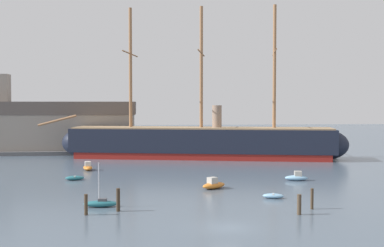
% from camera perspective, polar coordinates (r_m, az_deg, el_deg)
% --- Properties ---
extents(ground_plane, '(400.00, 400.00, 0.00)m').
position_cam_1_polar(ground_plane, '(43.46, 3.98, -11.85)').
color(ground_plane, '#4C5B6B').
extents(tall_ship, '(59.83, 18.37, 29.11)m').
position_cam_1_polar(tall_ship, '(95.54, 1.07, -2.14)').
color(tall_ship, maroon).
rests_on(tall_ship, ground).
extents(sailboat_foreground_left, '(3.56, 1.20, 4.58)m').
position_cam_1_polar(sailboat_foreground_left, '(52.39, -10.43, -9.00)').
color(sailboat_foreground_left, '#236670').
rests_on(sailboat_foreground_left, ground).
extents(dinghy_foreground_right, '(2.54, 1.59, 0.56)m').
position_cam_1_polar(dinghy_foreground_right, '(56.85, 9.31, -8.20)').
color(dinghy_foreground_right, '#7FB2D6').
rests_on(dinghy_foreground_right, ground).
extents(motorboat_near_centre, '(3.66, 3.10, 1.45)m').
position_cam_1_polar(motorboat_near_centre, '(62.29, 2.49, -7.03)').
color(motorboat_near_centre, orange).
rests_on(motorboat_near_centre, ground).
extents(dinghy_mid_left, '(2.65, 1.40, 0.60)m').
position_cam_1_polar(dinghy_mid_left, '(70.94, -13.32, -6.10)').
color(dinghy_mid_left, '#236670').
rests_on(dinghy_mid_left, ground).
extents(motorboat_mid_right, '(3.29, 1.81, 1.31)m').
position_cam_1_polar(motorboat_mid_right, '(70.17, 11.92, -6.05)').
color(motorboat_mid_right, '#7FB2D6').
rests_on(motorboat_mid_right, ground).
extents(motorboat_alongside_bow, '(1.96, 3.54, 1.41)m').
position_cam_1_polar(motorboat_alongside_bow, '(80.79, -11.87, -4.92)').
color(motorboat_alongside_bow, orange).
rests_on(motorboat_alongside_bow, ground).
extents(motorboat_far_right, '(4.52, 3.71, 1.77)m').
position_cam_1_polar(motorboat_far_right, '(101.38, 15.37, -3.41)').
color(motorboat_far_right, silver).
rests_on(motorboat_far_right, ground).
extents(dinghy_distant_centre, '(2.52, 3.00, 0.66)m').
position_cam_1_polar(dinghy_distant_centre, '(105.24, -1.95, -3.28)').
color(dinghy_distant_centre, gray).
rests_on(dinghy_distant_centre, ground).
extents(mooring_piling_nearest, '(0.41, 0.41, 1.96)m').
position_cam_1_polar(mooring_piling_nearest, '(49.07, 12.20, -9.08)').
color(mooring_piling_nearest, '#4C3D2D').
rests_on(mooring_piling_nearest, ground).
extents(mooring_piling_left_pair, '(0.38, 0.38, 2.29)m').
position_cam_1_polar(mooring_piling_left_pair, '(49.93, -8.47, -8.66)').
color(mooring_piling_left_pair, '#382B1E').
rests_on(mooring_piling_left_pair, ground).
extents(mooring_piling_right_pair, '(0.30, 0.30, 2.10)m').
position_cam_1_polar(mooring_piling_right_pair, '(51.86, 13.61, -8.39)').
color(mooring_piling_right_pair, '#423323').
rests_on(mooring_piling_right_pair, ground).
extents(mooring_piling_midwater, '(0.34, 0.34, 2.00)m').
position_cam_1_polar(mooring_piling_midwater, '(48.89, -12.08, -9.09)').
color(mooring_piling_midwater, '#423323').
rests_on(mooring_piling_midwater, ground).
extents(dockside_warehouse_left, '(45.05, 17.62, 16.91)m').
position_cam_1_polar(dockside_warehouse_left, '(113.49, -17.12, -0.36)').
color(dockside_warehouse_left, '#565659').
rests_on(dockside_warehouse_left, ground).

